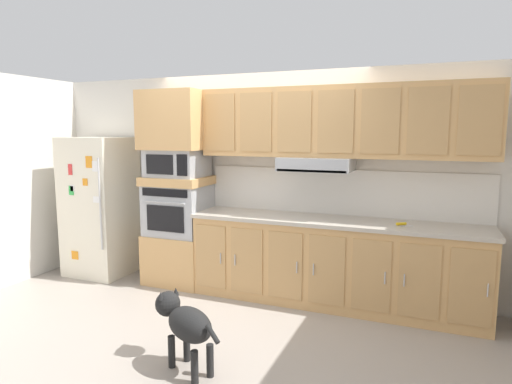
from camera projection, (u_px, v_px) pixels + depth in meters
The scene contains 15 objects.
ground_plane at pixel (220, 316), 4.39m from camera, with size 9.60×9.60×0.00m, color #9E9389.
back_kitchen_wall at pixel (261, 181), 5.23m from camera, with size 6.20×0.12×2.50m, color silver.
side_panel_left at pixel (9, 180), 5.25m from camera, with size 0.12×7.10×2.50m, color silver.
refrigerator at pixel (100, 206), 5.65m from camera, with size 0.76×0.73×1.76m.
oven_base_cabinet at pixel (180, 258), 5.37m from camera, with size 0.74×0.62×0.60m, color tan.
built_in_oven at pixel (179, 209), 5.29m from camera, with size 0.70×0.62×0.60m.
appliance_mid_shelf at pixel (178, 181), 5.24m from camera, with size 0.74×0.62×0.10m, color tan.
microwave at pixel (177, 163), 5.21m from camera, with size 0.64×0.54×0.32m.
appliance_upper_cabinet at pixel (177, 120), 5.15m from camera, with size 0.74×0.62×0.68m, color tan.
lower_cabinet_run at pixel (333, 264), 4.65m from camera, with size 3.04×0.63×0.88m.
countertop_slab at pixel (334, 221), 4.59m from camera, with size 3.08×0.64×0.04m, color #BCB2A3.
backsplash_panel at pixel (340, 192), 4.82m from camera, with size 3.08×0.02×0.50m, color silver.
upper_cabinet_with_hood at pixel (338, 125), 4.57m from camera, with size 3.04×0.48×0.88m.
screwdriver at pixel (402, 224), 4.29m from camera, with size 0.16×0.17×0.03m.
dog at pixel (185, 322), 3.38m from camera, with size 0.77×0.45×0.57m.
Camera 1 is at (1.90, -3.74, 1.83)m, focal length 30.80 mm.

